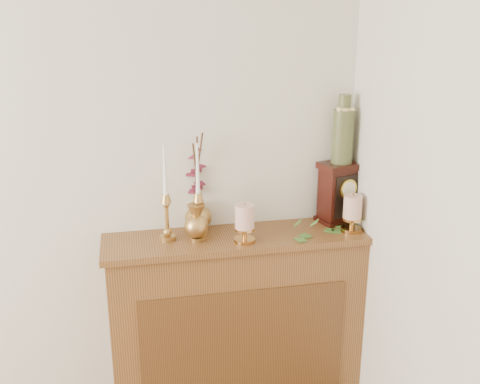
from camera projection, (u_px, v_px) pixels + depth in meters
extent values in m
cube|color=brown|center=(237.00, 325.00, 2.76)|extent=(1.20, 0.30, 0.90)
cube|color=brown|center=(243.00, 351.00, 2.63)|extent=(0.96, 0.01, 0.63)
cube|color=brown|center=(237.00, 238.00, 2.61)|extent=(1.24, 0.34, 0.03)
cylinder|color=tan|center=(168.00, 238.00, 2.55)|extent=(0.07, 0.07, 0.02)
sphere|color=tan|center=(167.00, 232.00, 2.54)|extent=(0.04, 0.04, 0.04)
cylinder|color=tan|center=(167.00, 219.00, 2.52)|extent=(0.02, 0.02, 0.13)
sphere|color=tan|center=(166.00, 204.00, 2.50)|extent=(0.03, 0.03, 0.03)
cone|color=tan|center=(166.00, 198.00, 2.49)|extent=(0.05, 0.05, 0.04)
cone|color=white|center=(165.00, 170.00, 2.45)|extent=(0.02, 0.02, 0.23)
cylinder|color=tan|center=(199.00, 237.00, 2.56)|extent=(0.07, 0.07, 0.02)
sphere|color=tan|center=(199.00, 231.00, 2.55)|extent=(0.04, 0.04, 0.04)
cylinder|color=tan|center=(199.00, 218.00, 2.53)|extent=(0.02, 0.02, 0.13)
sphere|color=tan|center=(198.00, 203.00, 2.51)|extent=(0.03, 0.03, 0.03)
cone|color=tan|center=(198.00, 197.00, 2.50)|extent=(0.05, 0.05, 0.04)
cone|color=white|center=(198.00, 169.00, 2.46)|extent=(0.02, 0.02, 0.23)
cylinder|color=tan|center=(197.00, 239.00, 2.53)|extent=(0.06, 0.06, 0.02)
sphere|color=tan|center=(196.00, 226.00, 2.51)|extent=(0.11, 0.11, 0.11)
cone|color=tan|center=(196.00, 211.00, 2.49)|extent=(0.08, 0.08, 0.05)
cylinder|color=tan|center=(199.00, 228.00, 2.68)|extent=(0.06, 0.06, 0.01)
ellipsoid|color=tan|center=(198.00, 217.00, 2.66)|extent=(0.13, 0.13, 0.11)
cylinder|color=tan|center=(198.00, 206.00, 2.64)|extent=(0.06, 0.06, 0.02)
cylinder|color=#472819|center=(196.00, 174.00, 2.60)|extent=(0.04, 0.08, 0.31)
cylinder|color=#472819|center=(197.00, 171.00, 2.60)|extent=(0.01, 0.07, 0.34)
cylinder|color=#472819|center=(198.00, 168.00, 2.59)|extent=(0.05, 0.12, 0.35)
cylinder|color=#C58B45|center=(245.00, 240.00, 2.53)|extent=(0.10, 0.10, 0.02)
cylinder|color=#C58B45|center=(245.00, 234.00, 2.52)|extent=(0.02, 0.02, 0.04)
cylinder|color=#C58B45|center=(245.00, 229.00, 2.51)|extent=(0.09, 0.09, 0.01)
cylinder|color=beige|center=(245.00, 216.00, 2.49)|extent=(0.09, 0.09, 0.11)
cylinder|color=#472819|center=(245.00, 204.00, 2.48)|extent=(0.00, 0.00, 0.01)
cylinder|color=#C58B45|center=(351.00, 229.00, 2.65)|extent=(0.10, 0.10, 0.02)
cylinder|color=#C58B45|center=(352.00, 224.00, 2.64)|extent=(0.02, 0.02, 0.04)
cylinder|color=#C58B45|center=(352.00, 219.00, 2.63)|extent=(0.09, 0.09, 0.01)
cylinder|color=beige|center=(353.00, 207.00, 2.62)|extent=(0.09, 0.09, 0.11)
cylinder|color=#472819|center=(354.00, 195.00, 2.60)|extent=(0.00, 0.00, 0.01)
cube|color=#3E6F2A|center=(352.00, 223.00, 2.74)|extent=(0.06, 0.06, 0.00)
cube|color=#3E6F2A|center=(304.00, 227.00, 2.69)|extent=(0.05, 0.06, 0.00)
cube|color=#3E6F2A|center=(322.00, 230.00, 2.66)|extent=(0.06, 0.06, 0.00)
cube|color=#3E6F2A|center=(335.00, 233.00, 2.62)|extent=(0.06, 0.06, 0.00)
cube|color=#3E6F2A|center=(345.00, 233.00, 2.62)|extent=(0.06, 0.05, 0.00)
cube|color=#3E6F2A|center=(358.00, 234.00, 2.61)|extent=(0.05, 0.06, 0.00)
cube|color=#3E6F2A|center=(358.00, 226.00, 2.70)|extent=(0.06, 0.05, 0.00)
cube|color=#3E6F2A|center=(354.00, 225.00, 2.71)|extent=(0.06, 0.06, 0.00)
cube|color=#3E6F2A|center=(333.00, 234.00, 2.61)|extent=(0.06, 0.06, 0.00)
cube|color=#3E6F2A|center=(298.00, 223.00, 2.61)|extent=(0.04, 0.05, 0.03)
cube|color=#3E6F2A|center=(315.00, 223.00, 2.56)|extent=(0.05, 0.05, 0.03)
cube|color=#3E6F2A|center=(364.00, 217.00, 2.66)|extent=(0.03, 0.05, 0.03)
cube|color=black|center=(338.00, 219.00, 2.78)|extent=(0.23, 0.19, 0.02)
cube|color=black|center=(339.00, 194.00, 2.74)|extent=(0.20, 0.16, 0.26)
cube|color=black|center=(341.00, 166.00, 2.70)|extent=(0.23, 0.19, 0.03)
cube|color=black|center=(347.00, 197.00, 2.69)|extent=(0.14, 0.04, 0.21)
cylinder|color=gold|center=(348.00, 189.00, 2.67)|extent=(0.09, 0.04, 0.10)
cylinder|color=silver|center=(348.00, 189.00, 2.67)|extent=(0.07, 0.02, 0.07)
sphere|color=gold|center=(346.00, 210.00, 2.71)|extent=(0.03, 0.03, 0.03)
cylinder|color=#1B372A|center=(343.00, 137.00, 2.65)|extent=(0.10, 0.10, 0.25)
cylinder|color=#1B372A|center=(345.00, 104.00, 2.60)|extent=(0.06, 0.06, 0.08)
cylinder|color=#DEC480|center=(344.00, 109.00, 2.61)|extent=(0.07, 0.07, 0.02)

